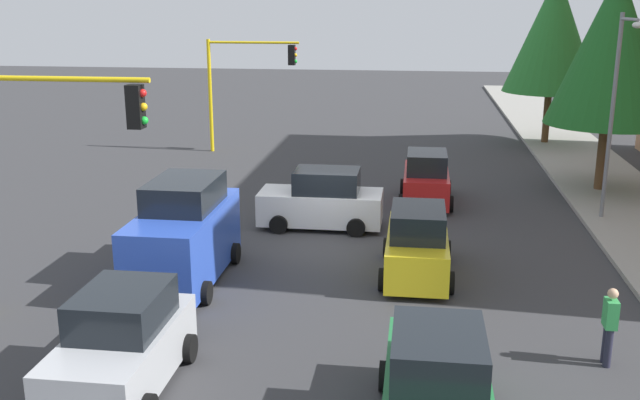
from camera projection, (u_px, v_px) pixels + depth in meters
The scene contains 14 objects.
ground_plane at pixel (323, 246), 22.52m from camera, with size 120.00×120.00×0.00m, color #353538.
sidewalk_kerb at pixel (632, 212), 25.93m from camera, with size 80.00×4.00×0.15m, color gray.
traffic_signal_far_right at pixel (245, 73), 35.60m from camera, with size 0.36×4.59×5.57m.
traffic_signal_near_right at pixel (39, 148), 16.44m from camera, with size 0.36×4.59×5.84m.
street_lamp_curbside at pixel (617, 96), 23.64m from camera, with size 2.15×0.28×7.00m.
tree_roadside_far at pixel (554, 33), 36.97m from camera, with size 4.81×4.81×8.83m.
tree_roadside_mid at pixel (613, 47), 27.38m from camera, with size 4.70×4.70×8.62m.
delivery_van_blue at pixel (184, 235), 19.46m from camera, with size 4.80×2.22×2.77m.
car_white at pixel (322, 201), 24.23m from camera, with size 2.06×4.09×1.98m.
car_silver at pixel (122, 345), 14.08m from camera, with size 3.91×2.12×1.98m.
car_yellow at pixel (417, 244), 19.91m from camera, with size 4.11×1.95×1.98m.
car_red at pixel (426, 180), 27.14m from camera, with size 3.86×1.96×1.98m.
car_green at pixel (436, 386), 12.58m from camera, with size 4.00×2.10×1.98m.
pedestrian_crossing at pixel (610, 324), 14.94m from camera, with size 0.40×0.24×1.70m.
Camera 1 is at (21.17, 2.76, 7.33)m, focal length 40.76 mm.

